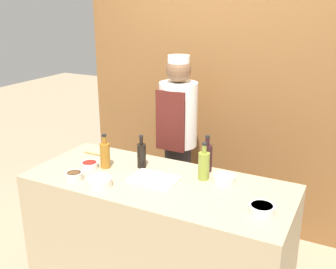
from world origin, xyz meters
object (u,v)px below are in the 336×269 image
(sauce_bowl_brown, at_px, (74,176))
(cutting_board, at_px, (154,179))
(sauce_bowl_white, at_px, (99,181))
(bottle_soy, at_px, (142,155))
(sauce_bowl_red, at_px, (90,165))
(wooden_spoon, at_px, (98,154))
(bottle_amber, at_px, (105,155))
(chef_center, at_px, (178,142))
(sauce_bowl_green, at_px, (262,209))
(bottle_wine, at_px, (207,157))
(bottle_oil, at_px, (204,165))
(sauce_bowl_orange, at_px, (224,178))

(sauce_bowl_brown, height_order, cutting_board, sauce_bowl_brown)
(sauce_bowl_white, bearing_deg, bottle_soy, 77.46)
(sauce_bowl_red, height_order, bottle_soy, bottle_soy)
(sauce_bowl_brown, distance_m, wooden_spoon, 0.44)
(sauce_bowl_brown, distance_m, bottle_amber, 0.28)
(bottle_amber, distance_m, chef_center, 0.77)
(sauce_bowl_green, height_order, cutting_board, sauce_bowl_green)
(sauce_bowl_red, distance_m, wooden_spoon, 0.23)
(sauce_bowl_red, bearing_deg, bottle_wine, 23.16)
(sauce_bowl_white, distance_m, bottle_oil, 0.69)
(bottle_wine, xyz_separation_m, wooden_spoon, (-0.86, -0.11, -0.09))
(bottle_wine, bearing_deg, cutting_board, -129.29)
(bottle_amber, bearing_deg, sauce_bowl_green, -6.42)
(bottle_amber, bearing_deg, wooden_spoon, 139.34)
(bottle_wine, distance_m, bottle_soy, 0.47)
(sauce_bowl_white, relative_size, wooden_spoon, 0.76)
(sauce_bowl_orange, bearing_deg, bottle_amber, -169.60)
(sauce_bowl_orange, bearing_deg, chef_center, 137.06)
(bottle_oil, bearing_deg, chef_center, 128.92)
(sauce_bowl_green, bearing_deg, sauce_bowl_orange, 138.50)
(bottle_wine, bearing_deg, sauce_bowl_brown, -143.92)
(sauce_bowl_brown, height_order, bottle_oil, bottle_oil)
(sauce_bowl_red, height_order, bottle_oil, bottle_oil)
(cutting_board, relative_size, bottle_oil, 1.21)
(sauce_bowl_red, xyz_separation_m, sauce_bowl_brown, (0.03, -0.21, 0.01))
(sauce_bowl_brown, height_order, bottle_amber, bottle_amber)
(chef_center, bearing_deg, wooden_spoon, -126.57)
(sauce_bowl_red, xyz_separation_m, bottle_amber, (0.10, 0.06, 0.08))
(sauce_bowl_white, bearing_deg, sauce_bowl_orange, 30.97)
(sauce_bowl_red, height_order, bottle_amber, bottle_amber)
(sauce_bowl_red, relative_size, cutting_board, 0.40)
(sauce_bowl_red, xyz_separation_m, cutting_board, (0.52, 0.02, -0.01))
(cutting_board, distance_m, bottle_wine, 0.41)
(sauce_bowl_red, xyz_separation_m, sauce_bowl_orange, (0.94, 0.21, 0.00))
(cutting_board, relative_size, wooden_spoon, 1.47)
(sauce_bowl_brown, relative_size, bottle_amber, 0.47)
(bottle_wine, distance_m, wooden_spoon, 0.87)
(bottle_wine, height_order, bottle_oil, bottle_wine)
(bottle_soy, bearing_deg, chef_center, 90.00)
(sauce_bowl_red, bearing_deg, bottle_soy, 28.52)
(bottle_wine, bearing_deg, bottle_amber, -157.74)
(sauce_bowl_orange, height_order, bottle_amber, bottle_amber)
(bottle_soy, bearing_deg, wooden_spoon, 174.79)
(chef_center, bearing_deg, sauce_bowl_green, -42.45)
(cutting_board, distance_m, wooden_spoon, 0.64)
(cutting_board, bearing_deg, sauce_bowl_green, -7.43)
(sauce_bowl_green, bearing_deg, bottle_amber, 173.58)
(sauce_bowl_green, distance_m, chef_center, 1.27)
(wooden_spoon, bearing_deg, bottle_wine, 7.46)
(bottle_wine, bearing_deg, bottle_soy, -161.15)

